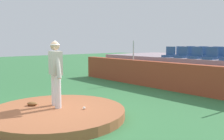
{
  "coord_description": "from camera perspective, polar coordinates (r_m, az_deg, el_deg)",
  "views": [
    {
      "loc": [
        5.82,
        -3.06,
        1.99
      ],
      "look_at": [
        0.0,
        1.93,
        1.14
      ],
      "focal_mm": 39.91,
      "sensor_mm": 36.0,
      "label": 1
    }
  ],
  "objects": [
    {
      "name": "brick_barrier",
      "position": [
        10.45,
        15.09,
        -1.64
      ],
      "size": [
        12.18,
        0.4,
        1.15
      ],
      "primitive_type": "cube",
      "color": "#9C3F27",
      "rests_on": "ground_plane"
    },
    {
      "name": "stadium_chair_3",
      "position": [
        11.03,
        21.69,
        3.08
      ],
      "size": [
        0.48,
        0.44,
        0.5
      ],
      "rotation": [
        0.0,
        0.0,
        3.14
      ],
      "color": "#2C4F82",
      "rests_on": "bleacher_platform"
    },
    {
      "name": "stadium_chair_1",
      "position": [
        11.78,
        15.71,
        3.47
      ],
      "size": [
        0.48,
        0.44,
        0.5
      ],
      "rotation": [
        0.0,
        0.0,
        3.14
      ],
      "color": "#2C4F82",
      "rests_on": "bleacher_platform"
    },
    {
      "name": "stadium_chair_5",
      "position": [
        12.89,
        15.21,
        3.72
      ],
      "size": [
        0.48,
        0.44,
        0.5
      ],
      "rotation": [
        0.0,
        0.0,
        3.14
      ],
      "color": "#2C4F82",
      "rests_on": "bleacher_platform"
    },
    {
      "name": "stadium_chair_11",
      "position": [
        13.28,
        19.97,
        3.63
      ],
      "size": [
        0.48,
        0.44,
        0.5
      ],
      "rotation": [
        0.0,
        0.0,
        3.14
      ],
      "color": "#2C4F82",
      "rests_on": "bleacher_platform"
    },
    {
      "name": "pitchers_mound",
      "position": [
        6.83,
        -12.56,
        -9.69
      ],
      "size": [
        3.61,
        3.61,
        0.24
      ],
      "primitive_type": "cylinder",
      "color": "#A35C38",
      "rests_on": "ground_plane"
    },
    {
      "name": "stadium_chair_12",
      "position": [
        12.97,
        22.87,
        3.45
      ],
      "size": [
        0.48,
        0.44,
        0.5
      ],
      "rotation": [
        0.0,
        0.0,
        3.14
      ],
      "color": "#2C4F82",
      "rests_on": "bleacher_platform"
    },
    {
      "name": "fence_post_left",
      "position": [
        12.02,
        4.93,
        4.53
      ],
      "size": [
        0.06,
        0.06,
        0.92
      ],
      "primitive_type": "cylinder",
      "color": "silver",
      "rests_on": "brick_barrier"
    },
    {
      "name": "stadium_chair_8",
      "position": [
        11.82,
        23.86,
        3.18
      ],
      "size": [
        0.48,
        0.44,
        0.5
      ],
      "rotation": [
        0.0,
        0.0,
        3.14
      ],
      "color": "#2C4F82",
      "rests_on": "bleacher_platform"
    },
    {
      "name": "baseball",
      "position": [
        6.65,
        -6.4,
        -8.64
      ],
      "size": [
        0.07,
        0.07,
        0.07
      ],
      "primitive_type": "sphere",
      "color": "white",
      "rests_on": "pitchers_mound"
    },
    {
      "name": "stadium_chair_7",
      "position": [
        12.14,
        20.73,
        3.38
      ],
      "size": [
        0.48,
        0.44,
        0.5
      ],
      "rotation": [
        0.0,
        0.0,
        3.14
      ],
      "color": "#2C4F82",
      "rests_on": "bleacher_platform"
    },
    {
      "name": "stadium_chair_0",
      "position": [
        12.15,
        12.98,
        3.63
      ],
      "size": [
        0.48,
        0.44,
        0.5
      ],
      "rotation": [
        0.0,
        0.0,
        3.14
      ],
      "color": "#2C4F82",
      "rests_on": "bleacher_platform"
    },
    {
      "name": "pitcher",
      "position": [
        6.89,
        -12.8,
        0.35
      ],
      "size": [
        0.82,
        0.37,
        1.81
      ],
      "rotation": [
        0.0,
        0.0,
        -0.23
      ],
      "color": "silver",
      "rests_on": "pitchers_mound"
    },
    {
      "name": "ground_plane",
      "position": [
        6.87,
        -12.54,
        -10.64
      ],
      "size": [
        60.0,
        60.0,
        0.0
      ],
      "primitive_type": "plane",
      "color": "#35733F"
    },
    {
      "name": "fielding_glove",
      "position": [
        7.33,
        -17.81,
        -7.36
      ],
      "size": [
        0.36,
        0.35,
        0.11
      ],
      "primitive_type": "ellipsoid",
      "rotation": [
        0.0,
        0.0,
        3.84
      ],
      "color": "brown",
      "rests_on": "pitchers_mound"
    },
    {
      "name": "stadium_chair_2",
      "position": [
        11.38,
        18.69,
        3.28
      ],
      "size": [
        0.48,
        0.44,
        0.5
      ],
      "rotation": [
        0.0,
        0.0,
        3.14
      ],
      "color": "#2C4F82",
      "rests_on": "bleacher_platform"
    },
    {
      "name": "stadium_chair_10",
      "position": [
        13.64,
        17.31,
        3.78
      ],
      "size": [
        0.48,
        0.44,
        0.5
      ],
      "rotation": [
        0.0,
        0.0,
        3.14
      ],
      "color": "#2C4F82",
      "rests_on": "bleacher_platform"
    },
    {
      "name": "stadium_chair_6",
      "position": [
        12.53,
        18.05,
        3.56
      ],
      "size": [
        0.48,
        0.44,
        0.5
      ],
      "rotation": [
        0.0,
        0.0,
        3.14
      ],
      "color": "#2C4F82",
      "rests_on": "bleacher_platform"
    },
    {
      "name": "bleacher_platform",
      "position": [
        12.92,
        22.36,
        -0.1
      ],
      "size": [
        11.06,
        4.45,
        1.29
      ],
      "primitive_type": "cube",
      "color": "gray",
      "rests_on": "ground_plane"
    }
  ]
}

